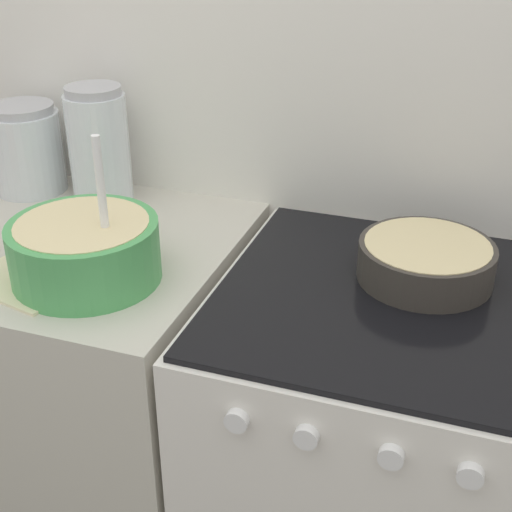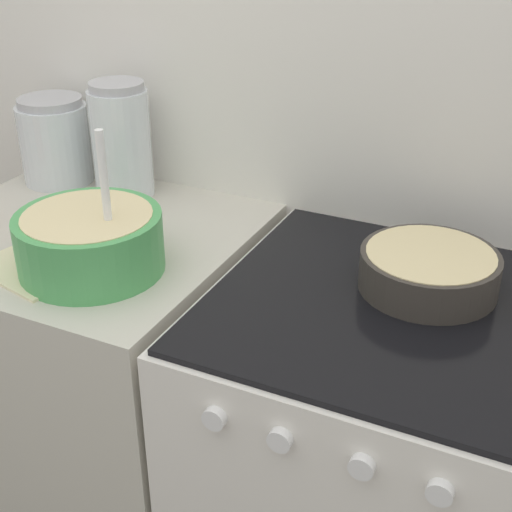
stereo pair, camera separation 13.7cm
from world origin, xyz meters
The scene contains 9 objects.
wall_back centered at (0.00, 0.69, 1.20)m, with size 4.43×0.05×2.40m.
countertop_cabinet centered at (-0.36, 0.33, 0.46)m, with size 0.71×0.66×0.92m.
stove centered at (0.35, 0.33, 0.46)m, with size 0.66×0.68×0.92m.
mixing_bowl centered at (-0.22, 0.20, 0.99)m, with size 0.29×0.29×0.30m.
baking_pan centered at (0.40, 0.41, 0.96)m, with size 0.26×0.26×0.08m.
storage_jar_left centered at (-0.60, 0.55, 1.01)m, with size 0.18×0.18×0.22m.
storage_jar_middle centered at (-0.39, 0.55, 1.04)m, with size 0.14×0.14×0.28m.
recipe_page centered at (-0.33, 0.18, 0.92)m, with size 0.27×0.27×0.01m.
measuring_spoon centered at (-0.20, 0.10, 0.94)m, with size 0.12×0.04×0.04m.
Camera 1 is at (0.49, -0.84, 1.62)m, focal length 50.00 mm.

